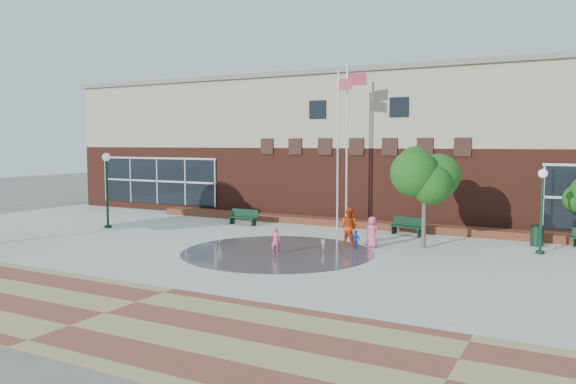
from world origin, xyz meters
The scene contains 20 objects.
ground centered at (0.00, 0.00, 0.00)m, with size 120.00×120.00×0.00m, color #666056.
plaza_concrete centered at (0.00, 4.00, 0.00)m, with size 46.00×18.00×0.01m, color #A8A8A0.
paver_band centered at (0.00, -7.00, 0.00)m, with size 46.00×6.00×0.01m, color brown.
splash_pad centered at (0.00, 3.00, 0.00)m, with size 8.40×8.40×0.01m, color #383A3D.
library_building centered at (0.00, 17.48, 4.64)m, with size 44.40×10.40×9.20m.
flower_bed centered at (0.00, 11.60, 0.00)m, with size 26.00×1.20×0.40m, color maroon.
flagpole_left centered at (-0.03, 9.86, 4.83)m, with size 0.98×0.38×8.67m.
flagpole_right centered at (0.30, 10.39, 5.06)m, with size 1.08×0.41×9.06m.
lamp_left centered at (-11.89, 4.69, 2.64)m, with size 0.45×0.45×4.24m.
lamp_right centered at (10.21, 8.03, 2.30)m, with size 0.39×0.39×3.70m.
bench_left centered at (-5.80, 9.28, 0.30)m, with size 1.87×0.59×0.93m.
bench_mid centered at (3.74, 10.14, 0.31)m, with size 1.95×1.04×0.95m.
trash_can centered at (9.94, 9.98, 0.50)m, with size 0.60×0.60×0.99m.
tree_mid centered at (5.40, 7.04, 3.40)m, with size 2.77×2.77×4.67m.
water_jet_a centered at (-3.40, 3.47, 0.00)m, with size 0.36×0.36×0.71m, color white.
water_jet_b centered at (1.69, 4.12, 0.00)m, with size 0.23×0.23×0.51m, color white.
child_splash centered at (0.16, 2.56, 0.61)m, with size 0.44×0.29×1.21m, color #D94A78.
adult_red centered at (2.22, 5.84, 0.92)m, with size 0.90×0.70×1.85m, color red.
adult_pink centered at (3.30, 6.01, 0.73)m, with size 0.71×0.46×1.45m, color #EE5084.
child_blue centered at (2.81, 5.20, 0.45)m, with size 0.52×0.22×0.89m, color #1C43A9.
Camera 1 is at (11.82, -18.22, 4.80)m, focal length 35.00 mm.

